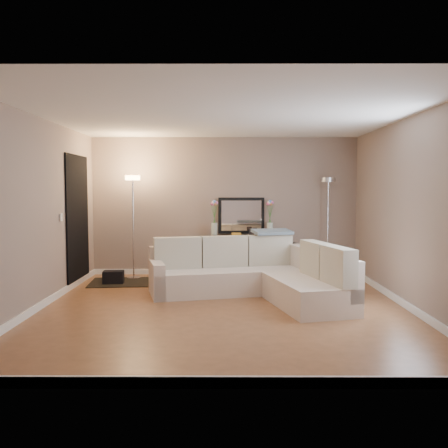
{
  "coord_description": "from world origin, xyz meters",
  "views": [
    {
      "loc": [
        0.03,
        -6.71,
        1.62
      ],
      "look_at": [
        0.0,
        0.8,
        1.1
      ],
      "focal_mm": 40.0,
      "sensor_mm": 36.0,
      "label": 1
    }
  ],
  "objects_px": {
    "floor_lamp_unlit": "(328,207)",
    "floor_lamp_lit": "(133,206)",
    "console_table": "(238,253)",
    "sectional_sofa": "(257,275)"
  },
  "relations": [
    {
      "from": "floor_lamp_lit",
      "to": "floor_lamp_unlit",
      "type": "relative_size",
      "value": 1.02
    },
    {
      "from": "sectional_sofa",
      "to": "console_table",
      "type": "relative_size",
      "value": 2.37
    },
    {
      "from": "floor_lamp_lit",
      "to": "floor_lamp_unlit",
      "type": "bearing_deg",
      "value": 3.22
    },
    {
      "from": "sectional_sofa",
      "to": "floor_lamp_lit",
      "type": "relative_size",
      "value": 1.59
    },
    {
      "from": "floor_lamp_unlit",
      "to": "floor_lamp_lit",
      "type": "bearing_deg",
      "value": -176.78
    },
    {
      "from": "console_table",
      "to": "floor_lamp_unlit",
      "type": "relative_size",
      "value": 0.68
    },
    {
      "from": "console_table",
      "to": "floor_lamp_unlit",
      "type": "height_order",
      "value": "floor_lamp_unlit"
    },
    {
      "from": "console_table",
      "to": "floor_lamp_lit",
      "type": "height_order",
      "value": "floor_lamp_lit"
    },
    {
      "from": "floor_lamp_lit",
      "to": "floor_lamp_unlit",
      "type": "distance_m",
      "value": 3.55
    },
    {
      "from": "sectional_sofa",
      "to": "console_table",
      "type": "height_order",
      "value": "sectional_sofa"
    }
  ]
}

